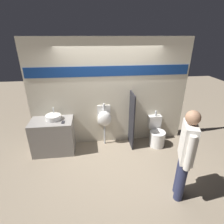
{
  "coord_description": "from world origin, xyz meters",
  "views": [
    {
      "loc": [
        -0.47,
        -3.58,
        2.73
      ],
      "look_at": [
        0.0,
        0.17,
        1.05
      ],
      "focal_mm": 28.0,
      "sensor_mm": 36.0,
      "label": 1
    }
  ],
  "objects_px": {
    "urinal_near_counter": "(104,119)",
    "person_in_vest": "(186,153)",
    "sink_basin": "(53,117)",
    "cell_phone": "(63,122)",
    "toilet": "(157,135)"
  },
  "relations": [
    {
      "from": "sink_basin",
      "to": "urinal_near_counter",
      "type": "height_order",
      "value": "urinal_near_counter"
    },
    {
      "from": "sink_basin",
      "to": "urinal_near_counter",
      "type": "xyz_separation_m",
      "value": [
        1.23,
        0.12,
        -0.17
      ]
    },
    {
      "from": "cell_phone",
      "to": "person_in_vest",
      "type": "relative_size",
      "value": 0.08
    },
    {
      "from": "urinal_near_counter",
      "to": "person_in_vest",
      "type": "height_order",
      "value": "person_in_vest"
    },
    {
      "from": "cell_phone",
      "to": "person_in_vest",
      "type": "height_order",
      "value": "person_in_vest"
    },
    {
      "from": "cell_phone",
      "to": "urinal_near_counter",
      "type": "height_order",
      "value": "urinal_near_counter"
    },
    {
      "from": "urinal_near_counter",
      "to": "cell_phone",
      "type": "bearing_deg",
      "value": -162.83
    },
    {
      "from": "sink_basin",
      "to": "cell_phone",
      "type": "height_order",
      "value": "sink_basin"
    },
    {
      "from": "cell_phone",
      "to": "toilet",
      "type": "relative_size",
      "value": 0.16
    },
    {
      "from": "cell_phone",
      "to": "person_in_vest",
      "type": "xyz_separation_m",
      "value": [
        2.18,
        -1.55,
        0.08
      ]
    },
    {
      "from": "sink_basin",
      "to": "toilet",
      "type": "distance_m",
      "value": 2.68
    },
    {
      "from": "toilet",
      "to": "person_in_vest",
      "type": "relative_size",
      "value": 0.52
    },
    {
      "from": "cell_phone",
      "to": "sink_basin",
      "type": "bearing_deg",
      "value": 143.71
    },
    {
      "from": "sink_basin",
      "to": "person_in_vest",
      "type": "relative_size",
      "value": 0.21
    },
    {
      "from": "sink_basin",
      "to": "toilet",
      "type": "relative_size",
      "value": 0.4
    }
  ]
}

